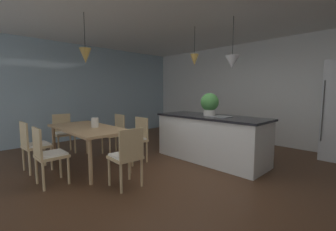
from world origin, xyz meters
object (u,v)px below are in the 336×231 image
Objects in this scene: chair_kitchen_end at (127,155)px; chair_near_left at (33,144)px; kitchen_island at (210,138)px; vase_on_dining_table at (95,123)px; dining_table at (88,131)px; potted_plant_on_island at (210,103)px; chair_far_left at (115,133)px; chair_near_right at (48,154)px; chair_window_end at (64,132)px; chair_far_right at (136,138)px.

chair_near_left is at bearing -154.72° from chair_kitchen_end.
vase_on_dining_table is (-1.25, -1.83, 0.36)m from kitchen_island.
potted_plant_on_island reaches higher than dining_table.
chair_near_right is at bearing -62.92° from chair_far_left.
chair_window_end is 1.17m from chair_far_left.
chair_kitchen_end is at bearing -25.37° from chair_far_left.
kitchen_island reaches higher than vase_on_dining_table.
chair_kitchen_end is at bearing 42.41° from chair_near_right.
chair_kitchen_end is 1.21m from vase_on_dining_table.
chair_window_end is 1.00× the size of chair_near_left.
potted_plant_on_island is (1.72, 1.13, 0.67)m from chair_far_left.
chair_near_left is 3.23m from kitchen_island.
vase_on_dining_table is (0.11, 0.09, 0.16)m from dining_table.
vase_on_dining_table is at bearing -124.27° from kitchen_island.
chair_near_left is (0.87, -0.80, 0.00)m from chair_window_end.
dining_table is 1.28m from chair_window_end.
kitchen_island reaches higher than dining_table.
dining_table is at bearing 117.12° from chair_near_right.
vase_on_dining_table is at bearing 39.37° from dining_table.
chair_far_right reaches higher than dining_table.
chair_window_end is 1.85m from chair_far_right.
chair_near_left and chair_kitchen_end have the same top height.
chair_far_right is at bearing 0.00° from chair_far_left.
vase_on_dining_table reaches higher than chair_near_left.
potted_plant_on_island is at bearing 57.58° from chair_near_left.
chair_far_right is at bearing -129.06° from potted_plant_on_island.
kitchen_island is at bearing 49.83° from chair_far_right.
vase_on_dining_table is at bearing 175.45° from chair_kitchen_end.
chair_far_right is 1.78m from chair_near_left.
chair_near_right is 1.94× the size of potted_plant_on_island.
kitchen_island is 12.91× the size of vase_on_dining_table.
chair_far_right and chair_near_right have the same top height.
chair_near_right is at bearing -62.88° from dining_table.
dining_table is 2.36m from kitchen_island.
chair_kitchen_end is at bearing -4.55° from vase_on_dining_table.
chair_far_left is 0.94m from vase_on_dining_table.
chair_kitchen_end is (1.27, -0.00, -0.19)m from dining_table.
dining_table is at bearing -62.95° from chair_far_left.
chair_kitchen_end is (0.87, 0.79, 0.00)m from chair_near_right.
kitchen_island is at bearing 70.70° from chair_near_right.
chair_far_left is at bearing -147.41° from kitchen_island.
chair_window_end is 2.54m from chair_kitchen_end.
chair_far_right is 1.47m from kitchen_island.
chair_near_left is at bearing 180.00° from chair_near_right.
chair_far_right is 1.94× the size of potted_plant_on_island.
potted_plant_on_island is at bearing 50.94° from chair_far_right.
kitchen_island is at bearing 87.49° from chair_kitchen_end.
chair_far_right and chair_near_left have the same top height.
chair_window_end is 1.00× the size of chair_kitchen_end.
potted_plant_on_island is (0.05, 1.92, 0.67)m from chair_kitchen_end.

